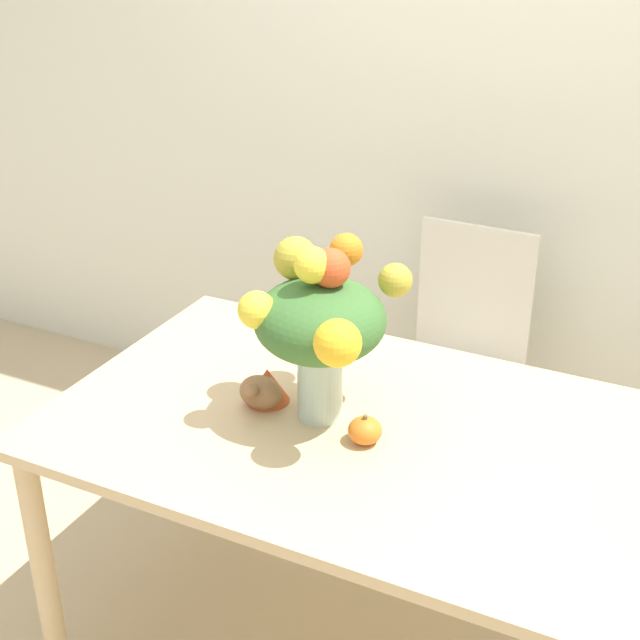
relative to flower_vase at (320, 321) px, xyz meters
The scene contains 6 objects.
wall_back 1.27m from the flower_vase, 85.61° to the left, with size 8.00×0.06×2.70m.
dining_table 0.37m from the flower_vase, ahead, with size 1.50×0.96×0.76m.
flower_vase is the anchor object (origin of this frame).
pumpkin 0.28m from the flower_vase, 21.77° to the right, with size 0.08×0.08×0.07m.
turkey_figurine 0.27m from the flower_vase, behind, with size 0.11×0.15×0.09m.
dining_chair_near_window 1.03m from the flower_vase, 83.75° to the left, with size 0.43×0.43×0.96m.
Camera 1 is at (0.74, -1.71, 1.95)m, focal length 50.00 mm.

